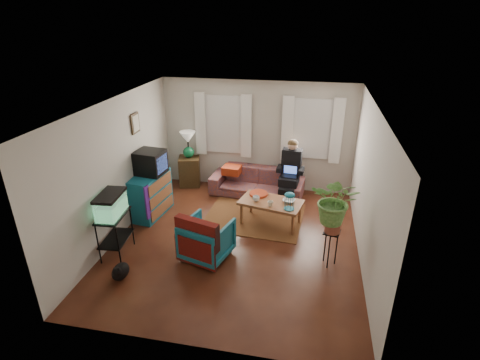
% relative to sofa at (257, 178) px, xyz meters
% --- Properties ---
extents(floor, '(4.50, 5.00, 0.01)m').
position_rel_sofa_xyz_m(floor, '(-0.08, -2.05, -0.42)').
color(floor, '#4F2B14').
rests_on(floor, ground).
extents(ceiling, '(4.50, 5.00, 0.01)m').
position_rel_sofa_xyz_m(ceiling, '(-0.08, -2.05, 2.18)').
color(ceiling, white).
rests_on(ceiling, wall_back).
extents(wall_back, '(4.50, 0.01, 2.60)m').
position_rel_sofa_xyz_m(wall_back, '(-0.08, 0.45, 0.88)').
color(wall_back, silver).
rests_on(wall_back, floor).
extents(wall_front, '(4.50, 0.01, 2.60)m').
position_rel_sofa_xyz_m(wall_front, '(-0.08, -4.55, 0.88)').
color(wall_front, silver).
rests_on(wall_front, floor).
extents(wall_left, '(0.01, 5.00, 2.60)m').
position_rel_sofa_xyz_m(wall_left, '(-2.33, -2.05, 0.88)').
color(wall_left, silver).
rests_on(wall_left, floor).
extents(wall_right, '(0.01, 5.00, 2.60)m').
position_rel_sofa_xyz_m(wall_right, '(2.17, -2.05, 0.88)').
color(wall_right, silver).
rests_on(wall_right, floor).
extents(window_left, '(1.08, 0.04, 1.38)m').
position_rel_sofa_xyz_m(window_left, '(-0.88, 0.43, 1.13)').
color(window_left, white).
rests_on(window_left, wall_back).
extents(window_right, '(1.08, 0.04, 1.38)m').
position_rel_sofa_xyz_m(window_right, '(1.17, 0.43, 1.13)').
color(window_right, white).
rests_on(window_right, wall_back).
extents(curtains_left, '(1.36, 0.06, 1.50)m').
position_rel_sofa_xyz_m(curtains_left, '(-0.88, 0.35, 1.13)').
color(curtains_left, white).
rests_on(curtains_left, wall_back).
extents(curtains_right, '(1.36, 0.06, 1.50)m').
position_rel_sofa_xyz_m(curtains_right, '(1.17, 0.35, 1.13)').
color(curtains_right, white).
rests_on(curtains_right, wall_back).
extents(picture_frame, '(0.04, 0.32, 0.40)m').
position_rel_sofa_xyz_m(picture_frame, '(-2.30, -1.20, 1.53)').
color(picture_frame, '#3D2616').
rests_on(picture_frame, wall_left).
extents(area_rug, '(2.11, 1.74, 0.01)m').
position_rel_sofa_xyz_m(area_rug, '(0.11, -1.08, -0.41)').
color(area_rug, brown).
rests_on(area_rug, floor).
extents(sofa, '(2.22, 1.06, 0.84)m').
position_rel_sofa_xyz_m(sofa, '(0.00, 0.00, 0.00)').
color(sofa, brown).
rests_on(sofa, floor).
extents(seated_person, '(0.60, 0.71, 1.28)m').
position_rel_sofa_xyz_m(seated_person, '(0.77, -0.08, 0.22)').
color(seated_person, black).
rests_on(seated_person, sofa).
extents(side_table, '(0.61, 0.61, 0.73)m').
position_rel_sofa_xyz_m(side_table, '(-1.73, 0.24, -0.06)').
color(side_table, '#412818').
rests_on(side_table, floor).
extents(table_lamp, '(0.45, 0.45, 0.66)m').
position_rel_sofa_xyz_m(table_lamp, '(-1.73, 0.24, 0.62)').
color(table_lamp, white).
rests_on(table_lamp, side_table).
extents(dresser, '(0.63, 1.07, 0.92)m').
position_rel_sofa_xyz_m(dresser, '(-2.07, -1.37, 0.04)').
color(dresser, '#106163').
rests_on(dresser, floor).
extents(crt_tv, '(0.62, 0.58, 0.49)m').
position_rel_sofa_xyz_m(crt_tv, '(-2.04, -1.27, 0.74)').
color(crt_tv, black).
rests_on(crt_tv, dresser).
extents(aquarium_stand, '(0.45, 0.74, 0.79)m').
position_rel_sofa_xyz_m(aquarium_stand, '(-2.08, -2.84, -0.02)').
color(aquarium_stand, black).
rests_on(aquarium_stand, floor).
extents(aquarium, '(0.41, 0.67, 0.42)m').
position_rel_sofa_xyz_m(aquarium, '(-2.08, -2.84, 0.58)').
color(aquarium, '#7FD899').
rests_on(aquarium, aquarium_stand).
extents(black_cat, '(0.32, 0.43, 0.32)m').
position_rel_sofa_xyz_m(black_cat, '(-1.70, -3.47, -0.26)').
color(black_cat, black).
rests_on(black_cat, floor).
extents(armchair, '(0.94, 0.91, 0.79)m').
position_rel_sofa_xyz_m(armchair, '(-0.48, -2.61, -0.03)').
color(armchair, '#12546C').
rests_on(armchair, floor).
extents(serape_throw, '(0.81, 0.40, 0.65)m').
position_rel_sofa_xyz_m(serape_throw, '(-0.57, -2.90, 0.14)').
color(serape_throw, '#9E0A0A').
rests_on(serape_throw, armchair).
extents(coffee_table, '(1.35, 0.93, 0.51)m').
position_rel_sofa_xyz_m(coffee_table, '(0.48, -1.26, -0.17)').
color(coffee_table, brown).
rests_on(coffee_table, floor).
extents(cup_a, '(0.17, 0.17, 0.11)m').
position_rel_sofa_xyz_m(cup_a, '(0.18, -1.31, 0.14)').
color(cup_a, white).
rests_on(cup_a, coffee_table).
extents(cup_b, '(0.13, 0.13, 0.11)m').
position_rel_sofa_xyz_m(cup_b, '(0.49, -1.47, 0.14)').
color(cup_b, beige).
rests_on(cup_b, coffee_table).
extents(bowl, '(0.29, 0.29, 0.06)m').
position_rel_sofa_xyz_m(bowl, '(0.83, -1.23, 0.12)').
color(bowl, white).
rests_on(bowl, coffee_table).
extents(snack_tray, '(0.46, 0.46, 0.04)m').
position_rel_sofa_xyz_m(snack_tray, '(0.19, -1.03, 0.11)').
color(snack_tray, '#B21414').
rests_on(snack_tray, coffee_table).
extents(birdcage, '(0.24, 0.24, 0.36)m').
position_rel_sofa_xyz_m(birdcage, '(0.86, -1.52, 0.27)').
color(birdcage, '#115B6B').
rests_on(birdcage, coffee_table).
extents(plant_stand, '(0.33, 0.33, 0.66)m').
position_rel_sofa_xyz_m(plant_stand, '(1.63, -2.43, -0.09)').
color(plant_stand, black).
rests_on(plant_stand, floor).
extents(potted_plant, '(0.87, 0.79, 0.83)m').
position_rel_sofa_xyz_m(potted_plant, '(1.63, -2.43, 0.69)').
color(potted_plant, '#599947').
rests_on(potted_plant, plant_stand).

